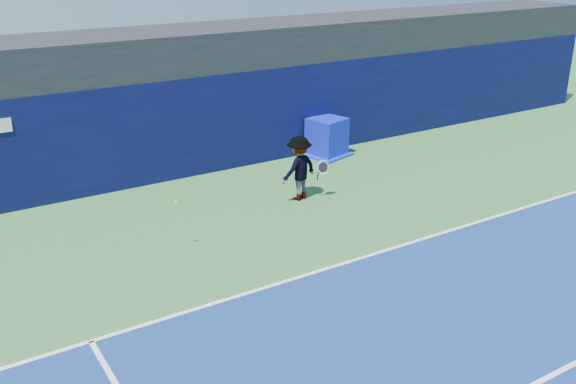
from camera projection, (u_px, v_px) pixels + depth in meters
name	position (u px, v px, depth m)	size (l,w,h in m)	color
ground	(415.00, 338.00, 11.58)	(80.00, 80.00, 0.00)	#306C31
baseline	(320.00, 270.00, 13.94)	(24.00, 0.10, 0.01)	white
stadium_band	(163.00, 51.00, 19.34)	(36.00, 3.00, 1.20)	black
back_wall_assembly	(180.00, 126.00, 19.32)	(36.00, 1.03, 3.00)	#090A32
equipment_cart	(327.00, 139.00, 21.25)	(1.62, 1.62, 1.27)	#0C14B2
tennis_player	(299.00, 168.00, 17.52)	(1.40, 0.91, 1.80)	white
tennis_ball	(176.00, 202.00, 14.45)	(0.08, 0.08, 0.08)	#D0F01A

